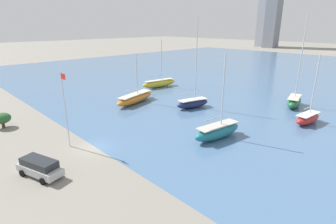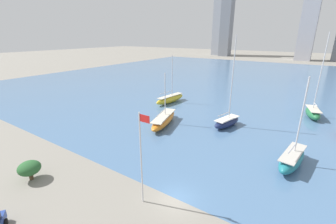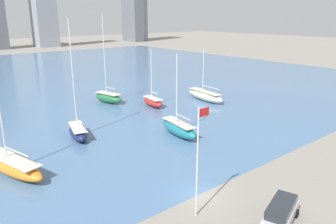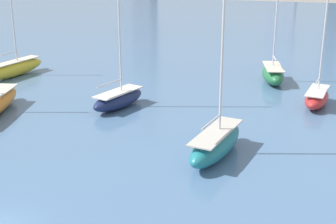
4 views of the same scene
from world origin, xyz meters
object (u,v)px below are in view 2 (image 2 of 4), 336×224
Objects in this scene: flag_pole at (142,156)px; sailboat_teal at (292,159)px; sailboat_orange at (164,120)px; sailboat_yellow at (170,99)px; sailboat_green at (313,112)px; sailboat_navy at (227,122)px.

sailboat_teal is at bearing 53.40° from flag_pole.
sailboat_orange is (-22.10, 2.56, -0.10)m from sailboat_teal.
sailboat_teal is 1.06× the size of sailboat_orange.
sailboat_teal reaches higher than sailboat_yellow.
sailboat_teal is at bearing -107.44° from sailboat_green.
sailboat_yellow is 14.91m from sailboat_orange.
sailboat_yellow is 0.69× the size of sailboat_green.
flag_pole is at bearing -118.55° from sailboat_teal.
flag_pole is 0.84× the size of sailboat_yellow.
sailboat_yellow is 18.95m from sailboat_navy.
sailboat_green is 31.15m from sailboat_orange.
sailboat_orange is (-10.27, 18.49, -4.38)m from flag_pole.
sailboat_green reaches higher than sailboat_orange.
sailboat_teal is (11.83, 15.93, -4.28)m from flag_pole.
sailboat_navy is (-11.73, 8.36, -0.07)m from sailboat_teal.
sailboat_green reaches higher than sailboat_navy.
flag_pole is 0.58× the size of sailboat_green.
sailboat_teal reaches higher than sailboat_orange.
flag_pole is at bearing -75.51° from sailboat_navy.
sailboat_green is 19.67m from sailboat_navy.
sailboat_orange is at bearing -136.08° from sailboat_navy.
sailboat_navy is at bearing 152.58° from sailboat_teal.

